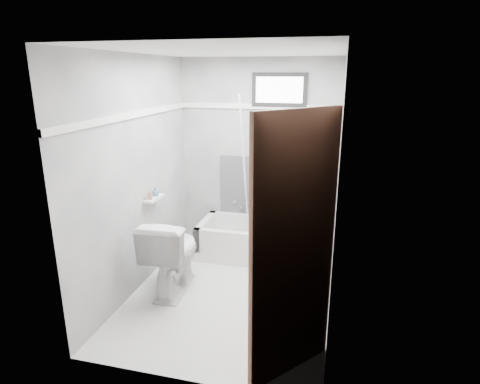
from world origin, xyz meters
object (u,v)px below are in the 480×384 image
(bathtub, at_px, (260,240))
(office_chair, at_px, (280,208))
(toilet, at_px, (172,254))
(soap_bottle_b, at_px, (156,192))
(soap_bottle_a, at_px, (150,195))
(door, at_px, (328,275))

(bathtub, xyz_separation_m, office_chair, (0.24, 0.05, 0.43))
(bathtub, height_order, toilet, toilet)
(office_chair, relative_size, soap_bottle_b, 10.53)
(soap_bottle_b, bearing_deg, bathtub, 32.15)
(bathtub, relative_size, soap_bottle_b, 15.27)
(soap_bottle_b, bearing_deg, toilet, -47.47)
(office_chair, height_order, soap_bottle_b, office_chair)
(toilet, xyz_separation_m, soap_bottle_a, (-0.32, 0.21, 0.56))
(bathtub, relative_size, soap_bottle_a, 14.42)
(bathtub, xyz_separation_m, toilet, (-0.73, -1.01, 0.20))
(door, bearing_deg, bathtub, 111.50)
(office_chair, bearing_deg, door, -82.27)
(toilet, xyz_separation_m, soap_bottle_b, (-0.32, 0.35, 0.55))
(door, relative_size, soap_bottle_b, 20.36)
(door, bearing_deg, soap_bottle_b, 141.08)
(bathtub, height_order, soap_bottle_b, soap_bottle_b)
(office_chair, xyz_separation_m, soap_bottle_b, (-1.29, -0.71, 0.32))
(office_chair, bearing_deg, soap_bottle_b, -159.06)
(bathtub, relative_size, office_chair, 1.45)
(toilet, bearing_deg, soap_bottle_b, -51.11)
(bathtub, bearing_deg, toilet, -125.88)
(office_chair, distance_m, door, 2.38)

